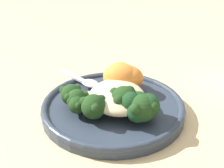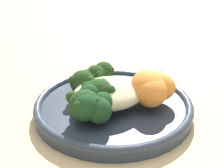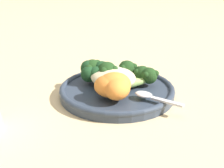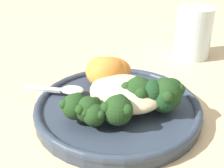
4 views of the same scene
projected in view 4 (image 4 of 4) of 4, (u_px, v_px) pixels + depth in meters
ground_plane at (130, 113)px, 0.45m from camera, size 4.00×4.00×0.00m
plate at (118, 108)px, 0.44m from camera, size 0.23×0.23×0.02m
quinoa_mound at (123, 92)px, 0.43m from camera, size 0.10×0.09×0.03m
broccoli_stalk_0 at (83, 103)px, 0.41m from camera, size 0.04×0.11×0.03m
broccoli_stalk_1 at (93, 106)px, 0.40m from camera, size 0.05×0.10×0.03m
broccoli_stalk_2 at (99, 108)px, 0.40m from camera, size 0.07×0.10×0.03m
broccoli_stalk_3 at (117, 106)px, 0.39m from camera, size 0.10×0.09×0.04m
broccoli_stalk_4 at (122, 98)px, 0.42m from camera, size 0.07×0.05×0.03m
broccoli_stalk_5 at (135, 92)px, 0.42m from camera, size 0.09×0.04×0.04m
broccoli_stalk_6 at (139, 97)px, 0.42m from camera, size 0.08×0.03×0.03m
broccoli_stalk_7 at (159, 94)px, 0.42m from camera, size 0.12×0.06×0.04m
sweet_potato_chunk_0 at (101, 71)px, 0.47m from camera, size 0.08×0.07×0.04m
sweet_potato_chunk_1 at (106, 75)px, 0.47m from camera, size 0.07×0.07×0.04m
sweet_potato_chunk_2 at (112, 72)px, 0.47m from camera, size 0.07×0.08×0.04m
sweet_potato_chunk_3 at (107, 72)px, 0.47m from camera, size 0.07×0.07×0.05m
kale_tuft at (160, 93)px, 0.42m from camera, size 0.06×0.06×0.04m
spoon at (65, 90)px, 0.46m from camera, size 0.09×0.07×0.01m
water_glass at (194, 33)px, 0.61m from camera, size 0.07×0.07×0.10m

